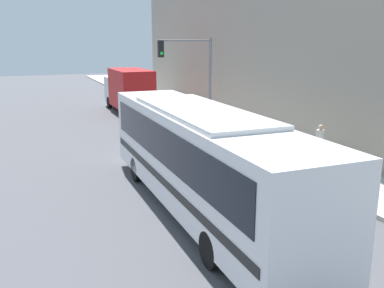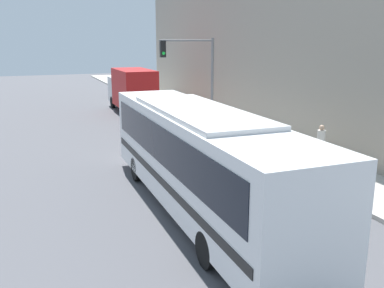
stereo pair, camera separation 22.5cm
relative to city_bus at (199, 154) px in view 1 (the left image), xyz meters
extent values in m
plane|color=#515156|center=(0.24, -2.54, -1.90)|extent=(120.00, 120.00, 0.00)
cube|color=#B7B2A8|center=(6.34, 17.46, -1.82)|extent=(3.19, 70.00, 0.15)
cube|color=#9E9384|center=(10.93, 14.21, 4.15)|extent=(6.00, 31.51, 12.10)
cube|color=white|center=(0.00, 0.00, -0.11)|extent=(2.56, 12.00, 2.80)
cube|color=black|center=(0.00, 0.00, 0.39)|extent=(2.59, 11.04, 1.15)
cube|color=black|center=(0.00, 0.00, -0.73)|extent=(2.60, 11.52, 0.24)
cube|color=silver|center=(0.00, 0.00, 1.34)|extent=(2.30, 6.61, 0.16)
cylinder|color=black|center=(1.11, 3.69, -1.44)|extent=(0.29, 0.92, 0.91)
cylinder|color=black|center=(-1.02, 3.72, -1.44)|extent=(0.29, 0.92, 0.91)
cylinder|color=black|center=(1.02, -3.31, -1.44)|extent=(0.29, 0.92, 0.91)
cylinder|color=black|center=(-1.11, -3.28, -1.44)|extent=(0.29, 0.92, 0.91)
cube|color=#B21919|center=(2.78, 18.92, -0.07)|extent=(2.32, 4.97, 2.76)
cube|color=silver|center=(2.78, 22.37, -0.47)|extent=(2.20, 1.93, 1.95)
cylinder|color=black|center=(1.77, 22.03, -1.45)|extent=(0.25, 0.90, 0.90)
cylinder|color=black|center=(1.77, 17.99, -1.45)|extent=(0.25, 0.90, 0.90)
cylinder|color=gold|center=(5.34, 2.74, -1.47)|extent=(0.23, 0.23, 0.55)
sphere|color=gold|center=(5.34, 2.74, -1.13)|extent=(0.22, 0.22, 0.22)
cylinder|color=gold|center=(5.34, 2.61, -1.45)|extent=(0.10, 0.14, 0.10)
cylinder|color=slate|center=(5.49, 11.07, 0.89)|extent=(0.16, 0.16, 5.27)
cylinder|color=slate|center=(3.89, 11.07, 3.37)|extent=(3.20, 0.11, 0.11)
cube|color=black|center=(2.49, 11.07, 2.92)|extent=(0.30, 0.24, 0.90)
sphere|color=#19D83F|center=(2.49, 10.93, 2.70)|extent=(0.18, 0.18, 0.18)
cylinder|color=slate|center=(5.34, 6.40, -1.24)|extent=(0.06, 0.06, 1.02)
cylinder|color=#4C4C51|center=(5.34, 6.40, -0.62)|extent=(0.14, 0.14, 0.22)
cylinder|color=slate|center=(6.59, 2.38, -1.34)|extent=(0.28, 0.28, 0.82)
cylinder|color=beige|center=(6.59, 2.38, -0.58)|extent=(0.34, 0.34, 0.69)
sphere|color=tan|center=(6.59, 2.38, -0.13)|extent=(0.22, 0.22, 0.22)
camera|label=1|loc=(-5.11, -11.72, 3.46)|focal=40.00mm
camera|label=2|loc=(-4.90, -11.80, 3.46)|focal=40.00mm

